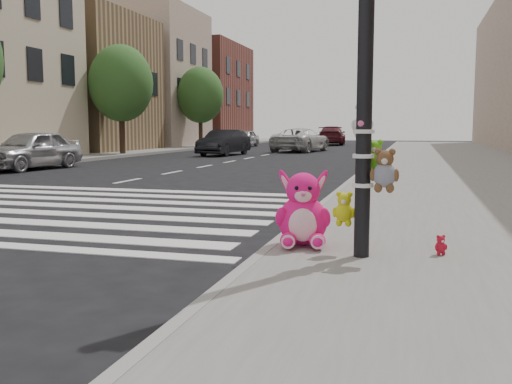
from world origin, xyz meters
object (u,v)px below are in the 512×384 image
at_px(red_teddy, 441,245).
at_px(car_silver_far, 31,150).
at_px(signal_pole, 367,99).
at_px(pink_bunny, 303,214).
at_px(car_white_near, 301,140).
at_px(car_dark_far, 224,143).

distance_m(red_teddy, car_silver_far, 17.09).
height_order(signal_pole, red_teddy, signal_pole).
bearing_deg(red_teddy, signal_pole, 169.23).
height_order(signal_pole, pink_bunny, signal_pole).
xyz_separation_m(signal_pole, car_white_near, (-6.12, 27.90, -1.07)).
distance_m(signal_pole, red_teddy, 1.73).
distance_m(signal_pole, car_white_near, 28.58).
xyz_separation_m(pink_bunny, car_silver_far, (-11.71, 10.75, 0.19)).
bearing_deg(signal_pole, pink_bunny, 153.19).
bearing_deg(car_dark_far, pink_bunny, -63.77).
xyz_separation_m(car_silver_far, car_white_near, (6.30, 16.78, 0.01)).
bearing_deg(signal_pole, car_dark_far, 112.20).
bearing_deg(red_teddy, car_silver_far, 110.55).
relative_size(red_teddy, car_silver_far, 0.05).
height_order(signal_pole, car_silver_far, signal_pole).
relative_size(pink_bunny, red_teddy, 4.10).
bearing_deg(signal_pole, car_silver_far, 138.18).
bearing_deg(car_silver_far, car_white_near, 74.20).
xyz_separation_m(signal_pole, pink_bunny, (-0.72, 0.36, -1.27)).
xyz_separation_m(pink_bunny, car_dark_far, (-8.41, 21.99, 0.17)).
xyz_separation_m(car_silver_far, car_dark_far, (3.30, 11.24, -0.02)).
height_order(pink_bunny, red_teddy, pink_bunny).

